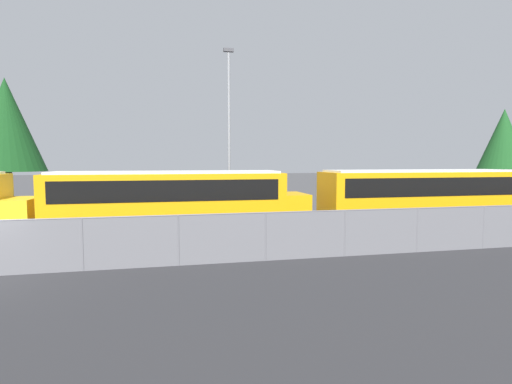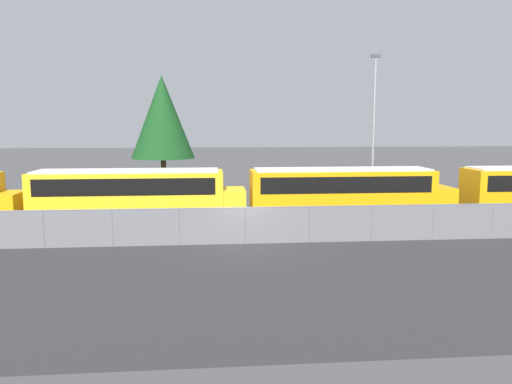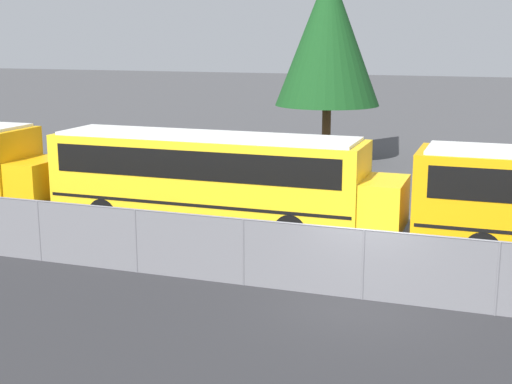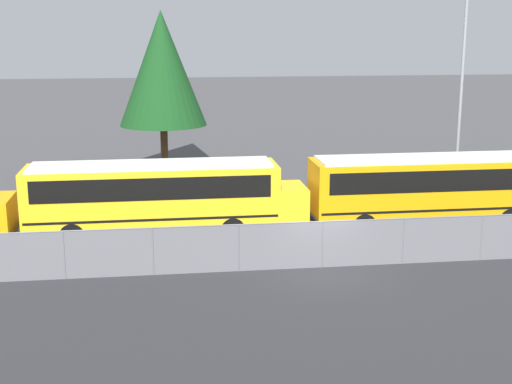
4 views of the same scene
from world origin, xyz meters
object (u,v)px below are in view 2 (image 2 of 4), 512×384
Objects in this scene: light_pole at (374,126)px; school_bus_3 at (346,190)px; tree_0 at (162,117)px; school_bus_2 at (133,193)px.

school_bus_3 is at bearing -121.19° from light_pole.
tree_0 is at bearing 129.62° from school_bus_3.
school_bus_2 and school_bus_3 have the same top height.
tree_0 is (0.37, 13.86, 4.31)m from school_bus_2.
light_pole reaches higher than school_bus_3.
school_bus_3 is at bearing -0.53° from school_bus_2.
school_bus_2 is at bearing -91.52° from tree_0.
light_pole is at bearing 58.81° from school_bus_3.
school_bus_3 is at bearing -50.38° from tree_0.
school_bus_2 is 1.23× the size of tree_0.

